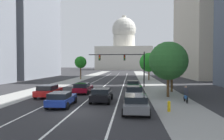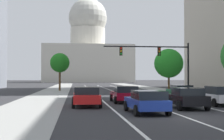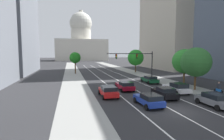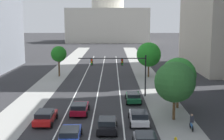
# 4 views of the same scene
# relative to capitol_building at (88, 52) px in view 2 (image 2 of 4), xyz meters

# --- Properties ---
(ground_plane) EXTENTS (400.00, 400.00, 0.00)m
(ground_plane) POSITION_rel_capitol_building_xyz_m (0.00, -94.77, -14.25)
(ground_plane) COLOR #2B2B2D
(sidewalk_left) EXTENTS (4.66, 130.00, 0.01)m
(sidewalk_left) POSITION_rel_capitol_building_xyz_m (-9.13, -99.77, -14.25)
(sidewalk_left) COLOR gray
(sidewalk_left) RESTS_ON ground
(sidewalk_right) EXTENTS (4.66, 130.00, 0.01)m
(sidewalk_right) POSITION_rel_capitol_building_xyz_m (9.13, -99.77, -14.25)
(sidewalk_right) COLOR gray
(sidewalk_right) RESTS_ON ground
(lane_stripe_left) EXTENTS (0.16, 90.00, 0.01)m
(lane_stripe_left) POSITION_rel_capitol_building_xyz_m (-3.40, -109.77, -14.24)
(lane_stripe_left) COLOR white
(lane_stripe_left) RESTS_ON ground
(lane_stripe_center) EXTENTS (0.16, 90.00, 0.01)m
(lane_stripe_center) POSITION_rel_capitol_building_xyz_m (0.00, -109.77, -14.24)
(lane_stripe_center) COLOR white
(lane_stripe_center) RESTS_ON ground
(lane_stripe_right) EXTENTS (0.16, 90.00, 0.01)m
(lane_stripe_right) POSITION_rel_capitol_building_xyz_m (3.40, -109.77, -14.24)
(lane_stripe_right) COLOR white
(lane_stripe_right) RESTS_ON ground
(capitol_building) EXTENTS (40.06, 27.39, 40.51)m
(capitol_building) POSITION_rel_capitol_building_xyz_m (0.00, 0.00, 0.00)
(capitol_building) COLOR beige
(capitol_building) RESTS_ON ground
(car_red) EXTENTS (2.11, 4.46, 1.46)m
(car_red) POSITION_rel_capitol_building_xyz_m (-5.10, -127.64, -13.48)
(car_red) COLOR red
(car_red) RESTS_ON ground
(car_crimson) EXTENTS (2.11, 4.64, 1.43)m
(car_crimson) POSITION_rel_capitol_building_xyz_m (-1.70, -124.20, -13.51)
(car_crimson) COLOR maroon
(car_crimson) RESTS_ON ground
(car_black) EXTENTS (2.10, 4.13, 1.44)m
(car_black) POSITION_rel_capitol_building_xyz_m (1.70, -130.13, -13.49)
(car_black) COLOR black
(car_black) RESTS_ON ground
(car_blue) EXTENTS (2.17, 4.37, 1.39)m
(car_blue) POSITION_rel_capitol_building_xyz_m (-1.69, -132.74, -13.52)
(car_blue) COLOR #1E389E
(car_blue) RESTS_ON ground
(car_white) EXTENTS (2.09, 4.75, 1.48)m
(car_white) POSITION_rel_capitol_building_xyz_m (5.10, -127.66, -13.49)
(car_white) COLOR silver
(car_white) RESTS_ON ground
(car_green) EXTENTS (2.09, 4.64, 1.36)m
(car_green) POSITION_rel_capitol_building_xyz_m (5.10, -118.67, -13.53)
(car_green) COLOR #14512D
(car_green) RESTS_ON ground
(traffic_signal_mast) EXTENTS (9.94, 0.39, 6.15)m
(traffic_signal_mast) POSITION_rel_capitol_building_xyz_m (3.77, -115.43, -9.74)
(traffic_signal_mast) COLOR black
(traffic_signal_mast) RESTS_ON ground
(street_tree_near_left) EXTENTS (3.12, 3.12, 6.07)m
(street_tree_near_left) POSITION_rel_capitol_building_xyz_m (-8.36, -99.08, -9.77)
(street_tree_near_left) COLOR #51381E
(street_tree_near_left) RESTS_ON ground
(street_tree_far_right) EXTENTS (4.78, 4.78, 6.86)m
(street_tree_far_right) POSITION_rel_capitol_building_xyz_m (9.38, -99.85, -9.79)
(street_tree_far_right) COLOR #51381E
(street_tree_far_right) RESTS_ON ground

